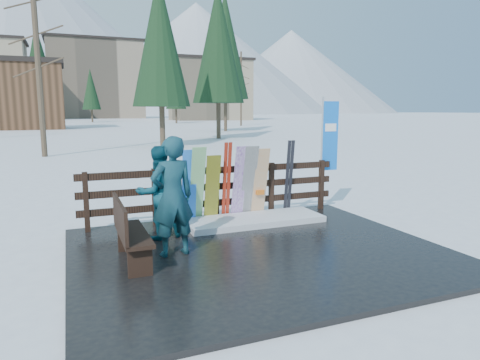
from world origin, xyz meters
name	(u,v)px	position (x,y,z in m)	size (l,w,h in m)	color
ground	(259,254)	(0.00, 0.00, 0.00)	(700.00, 700.00, 0.00)	white
deck	(259,252)	(0.00, 0.00, 0.04)	(6.00, 5.00, 0.08)	black
fence	(216,189)	(0.00, 2.20, 0.74)	(5.60, 0.10, 1.15)	black
snow_patch	(254,220)	(0.62, 1.60, 0.14)	(2.85, 1.00, 0.12)	white
bench	(128,230)	(-2.10, 0.15, 0.60)	(0.41, 1.50, 0.97)	black
snowboard_0	(189,187)	(-0.65, 1.98, 0.85)	(0.29, 0.03, 1.54)	#297BF6
snowboard_1	(197,185)	(-0.48, 1.98, 0.87)	(0.29, 0.03, 1.64)	white
snowboard_2	(212,189)	(-0.16, 1.98, 0.78)	(0.30, 0.03, 1.43)	yellow
snowboard_3	(239,183)	(0.44, 1.98, 0.87)	(0.27, 0.03, 1.61)	white
snowboard_4	(249,182)	(0.66, 1.98, 0.87)	(0.30, 0.03, 1.61)	black
snowboard_5	(260,183)	(0.92, 1.98, 0.83)	(0.30, 0.03, 1.54)	silver
ski_pair_a	(227,181)	(0.18, 2.05, 0.91)	(0.16, 0.25, 1.65)	#A22513
ski_pair_b	(289,177)	(1.66, 2.05, 0.91)	(0.17, 0.20, 1.65)	black
rental_flag	(328,140)	(2.78, 2.25, 1.69)	(0.45, 0.04, 2.60)	silver
person_front	(173,196)	(-1.38, 0.28, 1.03)	(0.70, 0.46, 1.91)	#195957
person_back	(158,193)	(-1.40, 1.28, 0.92)	(0.81, 0.63, 1.68)	#0D4557
resort_buildings	(80,81)	(1.03, 115.41, 9.81)	(73.00, 87.60, 22.60)	tan
trees	(128,79)	(4.38, 48.37, 6.12)	(41.92, 68.94, 14.49)	#382B1E
mountains	(49,40)	(-10.50, 328.41, 50.20)	(520.00, 260.00, 120.00)	white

